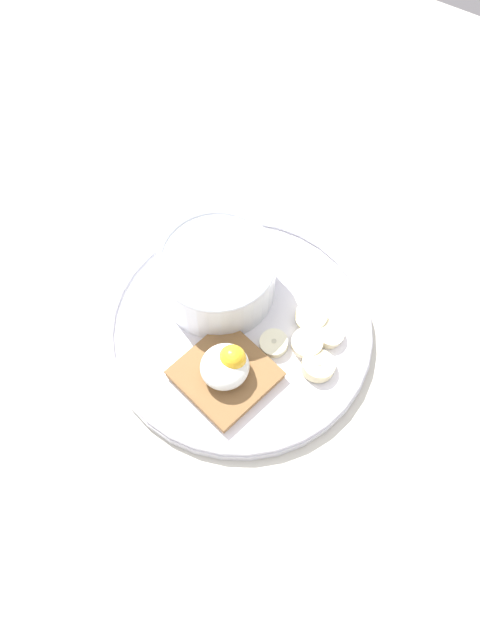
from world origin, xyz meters
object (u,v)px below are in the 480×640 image
poached_egg (227,365)px  banana_slice_right (275,341)px  banana_slice_back (312,317)px  oatmeal_bowl (218,274)px  toast_slice (225,374)px  banana_slice_front (318,366)px  banana_slice_inner (329,334)px  banana_slice_left (307,343)px

poached_egg → banana_slice_right: 6.59cm
poached_egg → banana_slice_back: poached_egg is taller
poached_egg → oatmeal_bowl: bearing=35.5°
oatmeal_bowl → toast_slice: 10.77cm
poached_egg → banana_slice_front: 9.66cm
banana_slice_right → banana_slice_inner: (3.56, -4.61, 0.06)cm
banana_slice_left → banana_slice_back: (2.95, 1.00, 0.15)cm
banana_slice_front → banana_slice_right: banana_slice_front is taller
oatmeal_bowl → banana_slice_right: bearing=-107.8°
banana_slice_back → banana_slice_inner: (-0.80, -2.55, -0.19)cm
banana_slice_front → banana_slice_inner: bearing=8.8°
banana_slice_inner → poached_egg: bearing=142.3°
banana_slice_left → banana_slice_front: bearing=-128.8°
toast_slice → banana_slice_back: banana_slice_back is taller
oatmeal_bowl → poached_egg: oatmeal_bowl is taller
oatmeal_bowl → banana_slice_left: (-1.33, -11.63, -2.48)cm
toast_slice → banana_slice_left: bearing=-38.0°
oatmeal_bowl → banana_slice_inner: oatmeal_bowl is taller
poached_egg → banana_slice_left: bearing=-38.3°
oatmeal_bowl → banana_slice_left: oatmeal_bowl is taller
banana_slice_right → banana_slice_inner: bearing=-52.3°
banana_slice_right → banana_slice_inner: 5.83cm
toast_slice → poached_egg: poached_egg is taller
banana_slice_front → toast_slice: bearing=125.3°
oatmeal_bowl → banana_slice_back: size_ratio=2.79×
banana_slice_front → banana_slice_left: same height
poached_egg → banana_slice_inner: size_ratio=1.36×
toast_slice → banana_slice_front: (5.56, -7.85, 0.03)cm
banana_slice_right → banana_slice_left: bearing=-65.2°
banana_slice_front → banana_slice_inner: (3.88, 0.60, 0.00)cm
banana_slice_back → banana_slice_inner: 2.68cm
oatmeal_bowl → banana_slice_inner: (0.82, -13.18, -2.52)cm
toast_slice → banana_slice_right: banana_slice_right is taller
banana_slice_left → poached_egg: bearing=141.7°
banana_slice_front → banana_slice_right: bearing=86.5°
banana_slice_back → toast_slice: bearing=155.3°
toast_slice → banana_slice_back: size_ratio=2.44×
banana_slice_back → banana_slice_right: (-4.36, 2.06, -0.25)cm
banana_slice_right → banana_slice_inner: size_ratio=0.92×
banana_slice_left → banana_slice_inner: (2.15, -1.55, -0.04)cm
banana_slice_left → banana_slice_back: size_ratio=0.78×
banana_slice_front → banana_slice_left: size_ratio=1.23×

